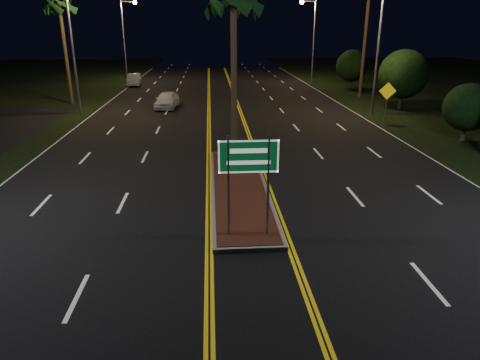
{
  "coord_description": "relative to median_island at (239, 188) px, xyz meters",
  "views": [
    {
      "loc": [
        -1.08,
        -9.21,
        6.34
      ],
      "look_at": [
        -0.24,
        2.99,
        1.9
      ],
      "focal_mm": 32.0,
      "sensor_mm": 36.0,
      "label": 1
    }
  ],
  "objects": [
    {
      "name": "ground",
      "position": [
        0.0,
        -7.0,
        -0.08
      ],
      "size": [
        120.0,
        120.0,
        0.0
      ],
      "primitive_type": "plane",
      "color": "black",
      "rests_on": "ground"
    },
    {
      "name": "median_island",
      "position": [
        0.0,
        0.0,
        0.0
      ],
      "size": [
        2.25,
        10.25,
        0.17
      ],
      "color": "gray",
      "rests_on": "ground"
    },
    {
      "name": "highway_sign",
      "position": [
        0.0,
        -4.2,
        2.32
      ],
      "size": [
        1.8,
        0.08,
        3.2
      ],
      "color": "gray",
      "rests_on": "ground"
    },
    {
      "name": "streetlight_left_mid",
      "position": [
        -10.61,
        17.0,
        5.57
      ],
      "size": [
        1.91,
        0.44,
        9.0
      ],
      "color": "gray",
      "rests_on": "ground"
    },
    {
      "name": "streetlight_left_far",
      "position": [
        -10.61,
        37.0,
        5.57
      ],
      "size": [
        1.91,
        0.44,
        9.0
      ],
      "color": "gray",
      "rests_on": "ground"
    },
    {
      "name": "streetlight_right_mid",
      "position": [
        10.61,
        15.0,
        5.57
      ],
      "size": [
        1.91,
        0.44,
        9.0
      ],
      "color": "gray",
      "rests_on": "ground"
    },
    {
      "name": "streetlight_right_far",
      "position": [
        10.61,
        35.0,
        5.57
      ],
      "size": [
        1.91,
        0.44,
        9.0
      ],
      "color": "gray",
      "rests_on": "ground"
    },
    {
      "name": "palm_median",
      "position": [
        0.0,
        3.5,
        7.19
      ],
      "size": [
        2.4,
        2.4,
        8.3
      ],
      "color": "#382819",
      "rests_on": "ground"
    },
    {
      "name": "palm_left_far",
      "position": [
        -12.8,
        21.0,
        7.66
      ],
      "size": [
        2.4,
        2.4,
        8.8
      ],
      "color": "#382819",
      "rests_on": "ground"
    },
    {
      "name": "shrub_near",
      "position": [
        13.5,
        7.0,
        1.86
      ],
      "size": [
        2.7,
        2.7,
        3.3
      ],
      "color": "#382819",
      "rests_on": "ground"
    },
    {
      "name": "shrub_mid",
      "position": [
        14.0,
        17.0,
        2.64
      ],
      "size": [
        3.78,
        3.78,
        4.62
      ],
      "color": "#382819",
      "rests_on": "ground"
    },
    {
      "name": "shrub_far",
      "position": [
        13.8,
        29.0,
        2.25
      ],
      "size": [
        3.24,
        3.24,
        3.96
      ],
      "color": "#382819",
      "rests_on": "ground"
    },
    {
      "name": "car_near",
      "position": [
        -4.59,
        18.71,
        0.68
      ],
      "size": [
        2.5,
        4.8,
        1.53
      ],
      "primitive_type": "imported",
      "rotation": [
        0.0,
        0.0,
        -0.12
      ],
      "color": "white",
      "rests_on": "ground"
    },
    {
      "name": "car_far",
      "position": [
        -9.5,
        32.91,
        0.67
      ],
      "size": [
        2.3,
        4.65,
        1.5
      ],
      "primitive_type": "imported",
      "rotation": [
        0.0,
        0.0,
        0.08
      ],
      "color": "silver",
      "rests_on": "ground"
    },
    {
      "name": "warning_sign",
      "position": [
        10.8,
        12.0,
        1.73
      ],
      "size": [
        1.15,
        0.14,
        2.76
      ],
      "rotation": [
        0.0,
        0.0,
        -0.1
      ],
      "color": "gray",
      "rests_on": "ground"
    }
  ]
}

